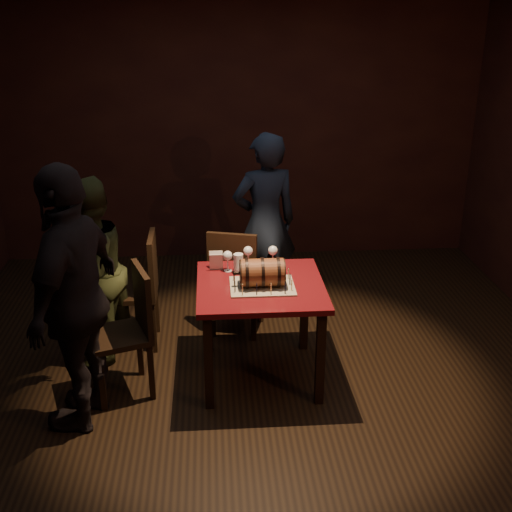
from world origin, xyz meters
name	(u,v)px	position (x,y,z in m)	size (l,w,h in m)	color
room_shell	(255,196)	(0.00, 0.00, 1.40)	(5.04, 5.04, 2.80)	black
pub_table	(260,298)	(0.04, 0.01, 0.64)	(0.90, 0.90, 0.75)	#4D0C13
cake_board	(262,286)	(0.05, -0.04, 0.76)	(0.45, 0.35, 0.01)	#A69C86
barrel_cake	(262,273)	(0.05, -0.04, 0.86)	(0.36, 0.21, 0.21)	brown
birthday_candles	(262,280)	(0.05, -0.04, 0.80)	(0.40, 0.30, 0.09)	#FFE798
wine_glass_left	(228,257)	(-0.18, 0.26, 0.87)	(0.07, 0.07, 0.16)	silver
wine_glass_mid	(248,252)	(-0.03, 0.35, 0.87)	(0.07, 0.07, 0.16)	silver
wine_glass_right	(273,251)	(0.16, 0.34, 0.87)	(0.07, 0.07, 0.16)	silver
pint_of_ale	(238,264)	(-0.11, 0.22, 0.82)	(0.07, 0.07, 0.15)	silver
menu_card	(216,261)	(-0.27, 0.30, 0.81)	(0.10, 0.05, 0.13)	white
chair_back	(235,276)	(-0.12, 0.68, 0.52)	(0.49, 0.49, 0.93)	black
chair_left_rear	(141,284)	(-0.87, 0.58, 0.52)	(0.40, 0.40, 0.93)	black
chair_left_front	(130,325)	(-0.88, -0.10, 0.52)	(0.51, 0.51, 0.93)	black
person_back	(265,223)	(0.17, 1.19, 0.80)	(0.58, 0.38, 1.60)	#192132
person_left_rear	(89,273)	(-1.22, 0.36, 0.73)	(0.71, 0.55, 1.45)	#30371B
person_left_front	(75,299)	(-1.16, -0.41, 0.88)	(1.03, 0.43, 1.76)	black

